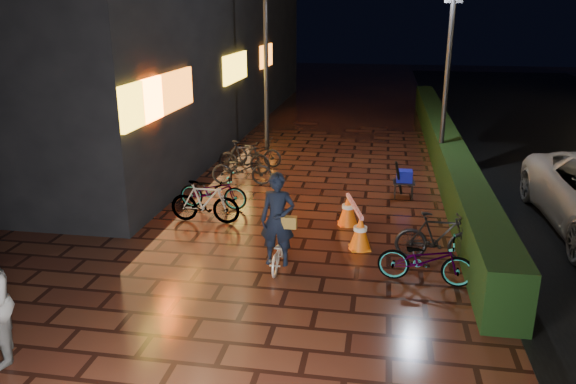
# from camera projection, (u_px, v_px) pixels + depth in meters

# --- Properties ---
(ground) EXTENTS (80.00, 80.00, 0.00)m
(ground) POSITION_uv_depth(u_px,v_px,m) (297.00, 262.00, 10.33)
(ground) COLOR #381911
(ground) RESTS_ON ground
(hedge) EXTENTS (0.70, 20.00, 1.00)m
(hedge) POSITION_uv_depth(u_px,v_px,m) (443.00, 144.00, 17.15)
(hedge) COLOR black
(hedge) RESTS_ON ground
(storefront_block) EXTENTS (12.09, 22.00, 9.00)m
(storefront_block) POSITION_uv_depth(u_px,v_px,m) (96.00, 7.00, 21.22)
(storefront_block) COLOR black
(storefront_block) RESTS_ON ground
(lamp_post_hedge) EXTENTS (0.47, 0.15, 4.90)m
(lamp_post_hedge) POSITION_uv_depth(u_px,v_px,m) (447.00, 79.00, 14.60)
(lamp_post_hedge) COLOR black
(lamp_post_hedge) RESTS_ON ground
(lamp_post_sf) EXTENTS (0.51, 0.16, 5.33)m
(lamp_post_sf) POSITION_uv_depth(u_px,v_px,m) (266.00, 59.00, 17.73)
(lamp_post_sf) COLOR black
(lamp_post_sf) RESTS_ON ground
(cyclist) EXTENTS (0.64, 1.24, 1.78)m
(cyclist) POSITION_uv_depth(u_px,v_px,m) (278.00, 234.00, 9.86)
(cyclist) COLOR silver
(cyclist) RESTS_ON ground
(traffic_barrier) EXTENTS (0.77, 1.70, 0.69)m
(traffic_barrier) POSITION_uv_depth(u_px,v_px,m) (354.00, 220.00, 11.40)
(traffic_barrier) COLOR #F15E0C
(traffic_barrier) RESTS_ON ground
(cart_assembly) EXTENTS (0.53, 0.55, 0.98)m
(cart_assembly) POSITION_uv_depth(u_px,v_px,m) (404.00, 178.00, 13.73)
(cart_assembly) COLOR black
(cart_assembly) RESTS_ON ground
(parked_bikes_storefront) EXTENTS (1.82, 5.34, 0.93)m
(parked_bikes_storefront) POSITION_uv_depth(u_px,v_px,m) (235.00, 172.00, 14.47)
(parked_bikes_storefront) COLOR black
(parked_bikes_storefront) RESTS_ON ground
(parked_bikes_hedge) EXTENTS (1.88, 1.53, 0.93)m
(parked_bikes_hedge) POSITION_uv_depth(u_px,v_px,m) (432.00, 249.00, 9.80)
(parked_bikes_hedge) COLOR black
(parked_bikes_hedge) RESTS_ON ground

